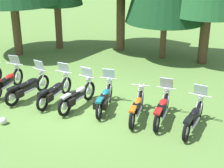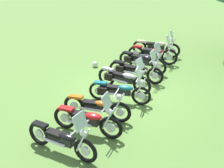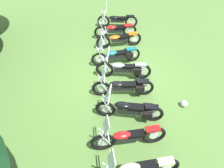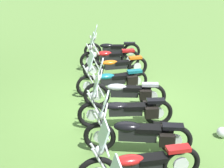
{
  "view_description": "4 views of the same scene",
  "coord_description": "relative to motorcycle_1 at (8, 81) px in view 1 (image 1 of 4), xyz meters",
  "views": [
    {
      "loc": [
        3.11,
        -11.04,
        5.55
      ],
      "look_at": [
        1.12,
        0.58,
        0.73
      ],
      "focal_mm": 54.95,
      "sensor_mm": 36.0,
      "label": 1
    },
    {
      "loc": [
        10.04,
        1.49,
        4.93
      ],
      "look_at": [
        0.96,
        -0.33,
        0.67
      ],
      "focal_mm": 47.89,
      "sensor_mm": 36.0,
      "label": 2
    },
    {
      "loc": [
        -6.6,
        2.23,
        6.19
      ],
      "look_at": [
        -1.26,
        0.73,
        0.94
      ],
      "focal_mm": 35.62,
      "sensor_mm": 36.0,
      "label": 3
    },
    {
      "loc": [
        -7.63,
        2.73,
        4.11
      ],
      "look_at": [
        -0.56,
        0.43,
        0.99
      ],
      "focal_mm": 52.68,
      "sensor_mm": 36.0,
      "label": 4
    }
  ],
  "objects": [
    {
      "name": "motorcycle_7",
      "position": [
        6.17,
        -1.39,
        -0.02
      ],
      "size": [
        0.69,
        2.16,
        1.36
      ],
      "rotation": [
        0.0,
        0.0,
        1.4
      ],
      "color": "black",
      "rests_on": "ground_plane"
    },
    {
      "name": "motorcycle_2",
      "position": [
        1.01,
        -0.42,
        -0.01
      ],
      "size": [
        1.11,
        2.18,
        1.36
      ],
      "rotation": [
        0.0,
        0.0,
        1.17
      ],
      "color": "black",
      "rests_on": "ground_plane"
    },
    {
      "name": "motorcycle_8",
      "position": [
        7.19,
        -1.79,
        -0.03
      ],
      "size": [
        0.95,
        2.12,
        1.35
      ],
      "rotation": [
        0.0,
        0.0,
        1.26
      ],
      "color": "black",
      "rests_on": "ground_plane"
    },
    {
      "name": "motorcycle_5",
      "position": [
        4.1,
        -0.87,
        -0.03
      ],
      "size": [
        0.66,
        2.2,
        1.35
      ],
      "rotation": [
        0.0,
        0.0,
        1.51
      ],
      "color": "black",
      "rests_on": "ground_plane"
    },
    {
      "name": "motorcycle_1",
      "position": [
        0.0,
        0.0,
        0.0
      ],
      "size": [
        0.78,
        2.32,
        1.39
      ],
      "rotation": [
        0.0,
        0.0,
        1.45
      ],
      "color": "black",
      "rests_on": "ground_plane"
    },
    {
      "name": "motorcycle_6",
      "position": [
        5.32,
        -1.33,
        -0.06
      ],
      "size": [
        0.65,
        2.21,
        1.0
      ],
      "rotation": [
        0.0,
        0.0,
        1.48
      ],
      "color": "black",
      "rests_on": "ground_plane"
    },
    {
      "name": "motorcycle_4",
      "position": [
        3.1,
        -0.88,
        -0.01
      ],
      "size": [
        0.98,
        2.15,
        1.38
      ],
      "rotation": [
        0.0,
        0.0,
        1.22
      ],
      "color": "black",
      "rests_on": "ground_plane"
    },
    {
      "name": "motorcycle_3",
      "position": [
        2.14,
        -0.56,
        -0.02
      ],
      "size": [
        0.95,
        2.29,
        1.36
      ],
      "rotation": [
        0.0,
        0.0,
        1.32
      ],
      "color": "black",
      "rests_on": "ground_plane"
    },
    {
      "name": "dropped_helmet",
      "position": [
        0.99,
        -2.51,
        -0.35
      ],
      "size": [
        0.25,
        0.25,
        0.25
      ],
      "primitive_type": "sphere",
      "color": "silver",
      "rests_on": "ground_plane"
    },
    {
      "name": "ground_plane",
      "position": [
        3.14,
        -0.77,
        -0.48
      ],
      "size": [
        80.0,
        80.0,
        0.0
      ],
      "primitive_type": "plane",
      "color": "#547A38"
    }
  ]
}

